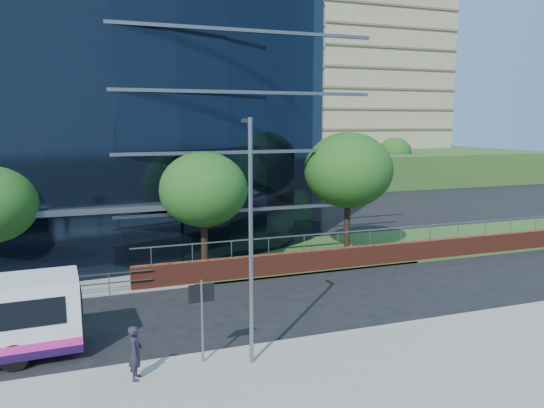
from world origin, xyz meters
name	(u,v)px	position (x,y,z in m)	size (l,w,h in m)	color
ground	(59,366)	(0.00, 0.00, 0.00)	(200.00, 200.00, 0.00)	black
kerb	(58,378)	(0.00, -1.00, 0.08)	(80.00, 0.25, 0.16)	gray
yellow_line_outer	(58,377)	(0.00, -0.80, 0.01)	(80.00, 0.08, 0.01)	gold
yellow_line_inner	(58,375)	(0.00, -0.65, 0.01)	(80.00, 0.08, 0.01)	gold
grass_verge	(445,241)	(24.00, 11.00, 0.06)	(36.00, 8.00, 0.12)	#2D511E
retaining_wall	(429,250)	(20.00, 7.30, 0.61)	(34.00, 0.40, 2.11)	maroon
apartment_block	(294,102)	(32.00, 57.21, 11.11)	(60.00, 42.00, 30.00)	#2D511E
street_sign	(202,304)	(4.50, -1.59, 2.15)	(0.85, 0.09, 2.80)	slate
tree_far_c	(203,190)	(7.00, 9.00, 4.54)	(4.62, 4.62, 6.51)	black
tree_far_d	(348,170)	(16.00, 10.00, 5.19)	(5.28, 5.28, 7.44)	black
tree_dist_e	(287,152)	(24.00, 40.00, 4.54)	(4.62, 4.62, 6.51)	black
tree_dist_f	(395,152)	(40.00, 42.00, 4.21)	(4.29, 4.29, 6.05)	black
streetlight_east	(251,235)	(6.00, -2.17, 4.44)	(0.15, 0.77, 8.00)	slate
pedestrian	(136,353)	(2.31, -2.08, 1.00)	(0.62, 0.41, 1.71)	#241D2C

